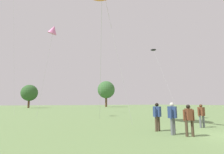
{
  "coord_description": "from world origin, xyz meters",
  "views": [
    {
      "loc": [
        -9.96,
        -4.55,
        1.69
      ],
      "look_at": [
        -0.06,
        12.5,
        4.71
      ],
      "focal_mm": 27.5,
      "sensor_mm": 36.0,
      "label": 1
    }
  ],
  "objects_px": {
    "small_kite_stunt_black": "(53,30)",
    "tree_broad_distant": "(106,90)",
    "person_brown_coat": "(201,114)",
    "person_redhead_woman": "(189,118)",
    "person_child_front": "(172,116)",
    "tree_pine_center": "(29,93)",
    "person_dark_jacket": "(157,115)",
    "small_kite_diamond_red": "(154,50)"
  },
  "relations": [
    {
      "from": "tree_pine_center",
      "to": "tree_broad_distant",
      "type": "distance_m",
      "value": 32.23
    },
    {
      "from": "tree_pine_center",
      "to": "person_brown_coat",
      "type": "bearing_deg",
      "value": -84.27
    },
    {
      "from": "person_dark_jacket",
      "to": "small_kite_stunt_black",
      "type": "relative_size",
      "value": 0.15
    },
    {
      "from": "person_child_front",
      "to": "tree_broad_distant",
      "type": "xyz_separation_m",
      "value": [
        29.82,
        63.42,
        6.87
      ]
    },
    {
      "from": "person_dark_jacket",
      "to": "person_child_front",
      "type": "relative_size",
      "value": 0.99
    },
    {
      "from": "tree_broad_distant",
      "to": "person_child_front",
      "type": "bearing_deg",
      "value": -115.18
    },
    {
      "from": "person_redhead_woman",
      "to": "small_kite_stunt_black",
      "type": "distance_m",
      "value": 18.88
    },
    {
      "from": "person_brown_coat",
      "to": "person_dark_jacket",
      "type": "distance_m",
      "value": 3.84
    },
    {
      "from": "person_redhead_woman",
      "to": "tree_pine_center",
      "type": "xyz_separation_m",
      "value": [
        -2.62,
        64.1,
        4.52
      ]
    },
    {
      "from": "person_brown_coat",
      "to": "small_kite_diamond_red",
      "type": "xyz_separation_m",
      "value": [
        9.47,
        14.19,
        10.04
      ]
    },
    {
      "from": "small_kite_diamond_red",
      "to": "tree_pine_center",
      "type": "height_order",
      "value": "small_kite_diamond_red"
    },
    {
      "from": "person_redhead_woman",
      "to": "person_brown_coat",
      "type": "bearing_deg",
      "value": -35.78
    },
    {
      "from": "small_kite_diamond_red",
      "to": "tree_pine_center",
      "type": "distance_m",
      "value": 51.08
    },
    {
      "from": "person_redhead_woman",
      "to": "person_dark_jacket",
      "type": "height_order",
      "value": "person_dark_jacket"
    },
    {
      "from": "tree_broad_distant",
      "to": "person_redhead_woman",
      "type": "bearing_deg",
      "value": -114.69
    },
    {
      "from": "small_kite_stunt_black",
      "to": "tree_pine_center",
      "type": "relative_size",
      "value": 1.36
    },
    {
      "from": "small_kite_stunt_black",
      "to": "person_dark_jacket",
      "type": "bearing_deg",
      "value": -112.82
    },
    {
      "from": "person_child_front",
      "to": "person_brown_coat",
      "type": "bearing_deg",
      "value": -101.93
    },
    {
      "from": "person_redhead_woman",
      "to": "person_dark_jacket",
      "type": "xyz_separation_m",
      "value": [
        -0.16,
        2.1,
        0.05
      ]
    },
    {
      "from": "small_kite_diamond_red",
      "to": "small_kite_stunt_black",
      "type": "xyz_separation_m",
      "value": [
        -17.31,
        -0.31,
        -0.14
      ]
    },
    {
      "from": "person_redhead_woman",
      "to": "small_kite_diamond_red",
      "type": "xyz_separation_m",
      "value": [
        13.12,
        15.83,
        10.04
      ]
    },
    {
      "from": "person_brown_coat",
      "to": "small_kite_diamond_red",
      "type": "bearing_deg",
      "value": -26.08
    },
    {
      "from": "person_brown_coat",
      "to": "tree_broad_distant",
      "type": "relative_size",
      "value": 0.14
    },
    {
      "from": "person_brown_coat",
      "to": "tree_broad_distant",
      "type": "distance_m",
      "value": 68.08
    },
    {
      "from": "person_dark_jacket",
      "to": "small_kite_stunt_black",
      "type": "xyz_separation_m",
      "value": [
        -4.03,
        13.42,
        9.85
      ]
    },
    {
      "from": "small_kite_diamond_red",
      "to": "small_kite_stunt_black",
      "type": "distance_m",
      "value": 17.31
    },
    {
      "from": "person_redhead_woman",
      "to": "person_child_front",
      "type": "bearing_deg",
      "value": 50.12
    },
    {
      "from": "person_child_front",
      "to": "tree_broad_distant",
      "type": "distance_m",
      "value": 70.42
    },
    {
      "from": "person_brown_coat",
      "to": "tree_pine_center",
      "type": "height_order",
      "value": "tree_pine_center"
    },
    {
      "from": "person_brown_coat",
      "to": "person_child_front",
      "type": "height_order",
      "value": "person_child_front"
    },
    {
      "from": "small_kite_diamond_red",
      "to": "tree_broad_distant",
      "type": "relative_size",
      "value": 0.95
    },
    {
      "from": "person_redhead_woman",
      "to": "small_kite_stunt_black",
      "type": "xyz_separation_m",
      "value": [
        -4.19,
        15.52,
        9.9
      ]
    },
    {
      "from": "person_dark_jacket",
      "to": "tree_pine_center",
      "type": "height_order",
      "value": "tree_pine_center"
    },
    {
      "from": "person_redhead_woman",
      "to": "small_kite_stunt_black",
      "type": "bearing_deg",
      "value": 45.13
    },
    {
      "from": "small_kite_stunt_black",
      "to": "tree_broad_distant",
      "type": "distance_m",
      "value": 59.31
    },
    {
      "from": "person_brown_coat",
      "to": "person_child_front",
      "type": "bearing_deg",
      "value": 109.58
    },
    {
      "from": "person_brown_coat",
      "to": "person_dark_jacket",
      "type": "bearing_deg",
      "value": 90.79
    },
    {
      "from": "person_child_front",
      "to": "tree_pine_center",
      "type": "height_order",
      "value": "tree_pine_center"
    },
    {
      "from": "person_redhead_woman",
      "to": "person_dark_jacket",
      "type": "relative_size",
      "value": 0.95
    },
    {
      "from": "person_redhead_woman",
      "to": "tree_pine_center",
      "type": "distance_m",
      "value": 64.31
    },
    {
      "from": "tree_pine_center",
      "to": "person_dark_jacket",
      "type": "bearing_deg",
      "value": -87.73
    },
    {
      "from": "person_brown_coat",
      "to": "tree_pine_center",
      "type": "distance_m",
      "value": 62.94
    }
  ]
}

